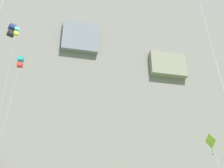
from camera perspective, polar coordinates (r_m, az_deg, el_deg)
cliff_face at (r=80.33m, az=-8.01°, el=-0.59°), size 180.00×29.01×76.28m
kite_box_low_center at (r=45.42m, az=-18.50°, el=4.26°), size 1.74×2.17×25.77m
kite_box_high_center at (r=54.12m, az=-20.12°, el=10.35°), size 3.47×2.04×34.92m
kite_diamond_upper_mid at (r=32.92m, az=19.90°, el=-11.48°), size 0.27×4.21×11.44m
kite_box_mid_right at (r=43.55m, az=-19.25°, el=10.03°), size 0.72×2.20×28.29m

